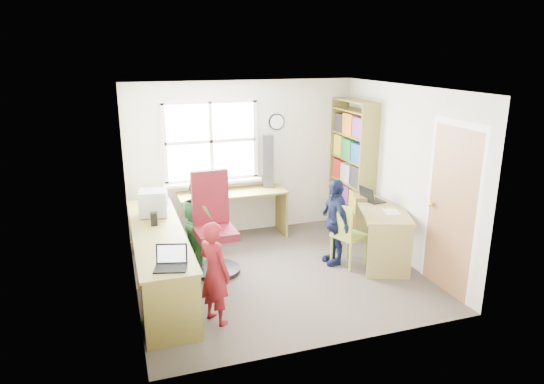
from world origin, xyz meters
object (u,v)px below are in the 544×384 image
Objects in this scene: wooden_chair at (346,232)px; laptop_right at (370,198)px; potted_plant at (213,184)px; laptop_left at (171,262)px; person_navy at (335,222)px; bookshelf at (352,170)px; crt_monitor at (153,203)px; swivel_chair at (214,229)px; cd_tower at (268,161)px; person_red at (215,273)px; person_green at (200,221)px; right_desk at (382,222)px; l_desk at (180,263)px.

laptop_right is at bearing 11.55° from wooden_chair.
laptop_left is at bearing -110.93° from potted_plant.
laptop_left is 0.31× the size of person_navy.
potted_plant reaches higher than laptop_left.
person_navy is at bearing -126.28° from bookshelf.
wooden_chair is at bearing -5.93° from crt_monitor.
swivel_chair reaches higher than person_navy.
swivel_chair is 3.58× the size of laptop_left.
wooden_chair is 1.81m from cd_tower.
laptop_right is 2.82m from person_red.
laptop_right is 1.29× the size of potted_plant.
laptop_right is at bearing -30.81° from cd_tower.
swivel_chair is at bearing 143.02° from wooden_chair.
person_green reaches higher than wooden_chair.
laptop_left is (-2.99, -0.98, 0.26)m from right_desk.
potted_plant is (-2.18, 0.28, -0.12)m from bookshelf.
l_desk is 2.84m from right_desk.
person_green is at bearing -131.38° from cd_tower.
bookshelf is 3.41m from person_red.
bookshelf is at bearing 143.70° from person_navy.
wooden_chair is at bearing -119.42° from bookshelf.
cd_tower is at bearing 68.64° from laptop_left.
person_navy is at bearing 103.26° from wooden_chair.
person_navy is (-0.67, -0.24, -0.20)m from laptop_right.
bookshelf is at bearing 26.43° from l_desk.
person_green is at bearing -114.28° from potted_plant.
potted_plant is (-2.05, 1.14, 0.09)m from laptop_right.
potted_plant reaches higher than right_desk.
laptop_left is 0.31× the size of person_green.
laptop_right is 0.42× the size of cd_tower.
wooden_chair is 0.74× the size of person_navy.
laptop_left is 2.56m from person_navy.
person_navy is at bearing -167.62° from right_desk.
laptop_left is 0.32× the size of person_red.
right_desk is 2.01m from cd_tower.
potted_plant is at bearing -162.28° from cd_tower.
bookshelf is at bearing -81.74° from person_red.
bookshelf is (2.96, 1.47, 0.55)m from l_desk.
swivel_chair is at bearing -169.26° from right_desk.
potted_plant is (0.95, 0.82, -0.04)m from crt_monitor.
swivel_chair reaches higher than l_desk.
l_desk is 2.55m from cd_tower.
right_desk is 3.58× the size of crt_monitor.
bookshelf is 2.62m from person_green.
bookshelf is 3.18m from crt_monitor.
person_green is (-2.40, 0.35, -0.19)m from laptop_right.
l_desk is at bearing -80.13° from person_navy.
wooden_chair is (-0.70, -1.24, -0.52)m from bookshelf.
right_desk is 4.06× the size of laptop_right.
swivel_chair is 1.30m from person_red.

